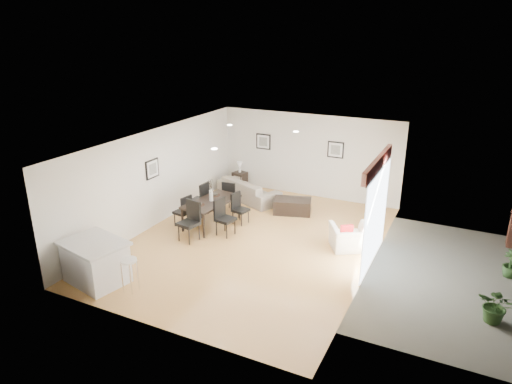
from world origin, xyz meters
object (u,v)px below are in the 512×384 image
at_px(dining_chair_wfar, 202,197).
at_px(coffee_table, 292,206).
at_px(dining_chair_enear, 223,215).
at_px(bar_stool, 129,264).
at_px(side_table, 240,180).
at_px(sofa, 248,189).
at_px(dining_chair_wnear, 184,209).
at_px(dining_chair_foot, 230,195).
at_px(dining_table, 211,203).
at_px(dining_chair_head, 191,218).
at_px(kitchen_island, 96,262).
at_px(dining_chair_efar, 238,206).
at_px(armchair, 351,238).

xyz_separation_m(dining_chair_wfar, coffee_table, (2.32, 1.36, -0.35)).
bearing_deg(dining_chair_enear, bar_stool, -176.18).
xyz_separation_m(dining_chair_wfar, side_table, (-0.20, 2.76, -0.30)).
xyz_separation_m(sofa, bar_stool, (0.27, -6.00, 0.32)).
xyz_separation_m(dining_chair_wnear, dining_chair_foot, (0.62, 1.51, 0.03)).
relative_size(sofa, dining_table, 1.25).
bearing_deg(side_table, dining_table, -75.98).
relative_size(dining_chair_wnear, dining_chair_head, 0.86).
height_order(dining_table, dining_chair_wnear, dining_chair_wnear).
relative_size(dining_table, coffee_table, 1.66).
bearing_deg(bar_stool, dining_chair_enear, 84.37).
height_order(dining_chair_head, kitchen_island, dining_chair_head).
bearing_deg(bar_stool, kitchen_island, 180.00).
relative_size(dining_chair_efar, dining_chair_foot, 0.93).
bearing_deg(dining_chair_wnear, armchair, 108.05).
xyz_separation_m(coffee_table, side_table, (-2.52, 1.40, 0.05)).
height_order(sofa, dining_chair_wnear, dining_chair_wnear).
distance_m(dining_table, dining_chair_enear, 0.74).
relative_size(dining_chair_efar, kitchen_island, 0.58).
bearing_deg(dining_chair_wnear, dining_chair_head, 55.41).
distance_m(dining_table, side_table, 3.31).
relative_size(dining_chair_wnear, dining_chair_wfar, 0.89).
relative_size(sofa, side_table, 4.15).
bearing_deg(kitchen_island, bar_stool, 12.05).
xyz_separation_m(dining_chair_efar, bar_stool, (-0.34, -4.18, 0.15)).
bearing_deg(bar_stool, sofa, 92.58).
bearing_deg(kitchen_island, coffee_table, 78.74).
bearing_deg(dining_chair_efar, dining_chair_head, 169.20).
distance_m(dining_chair_wnear, dining_chair_efar, 1.51).
bearing_deg(armchair, side_table, -63.20).
distance_m(dining_table, kitchen_island, 3.80).
distance_m(dining_table, coffee_table, 2.52).
height_order(dining_table, side_table, dining_table).
bearing_deg(dining_chair_wfar, kitchen_island, 0.42).
bearing_deg(dining_table, dining_chair_enear, -27.21).
distance_m(dining_table, bar_stool, 3.75).
distance_m(dining_table, dining_chair_wfar, 0.74).
distance_m(dining_chair_foot, bar_stool, 4.81).
relative_size(sofa, armchair, 2.35).
bearing_deg(kitchen_island, dining_chair_efar, 85.12).
bearing_deg(dining_chair_foot, dining_chair_wnear, 65.01).
bearing_deg(side_table, kitchen_island, -88.87).
height_order(kitchen_island, bar_stool, kitchen_island).
bearing_deg(armchair, dining_chair_wnear, -22.63).
height_order(dining_chair_foot, kitchen_island, dining_chair_foot).
bearing_deg(sofa, side_table, -26.00).
height_order(dining_chair_head, dining_chair_foot, dining_chair_head).
bearing_deg(dining_chair_head, bar_stool, -73.97).
bearing_deg(kitchen_island, dining_chair_head, 87.88).
distance_m(dining_chair_wnear, dining_chair_head, 0.88).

